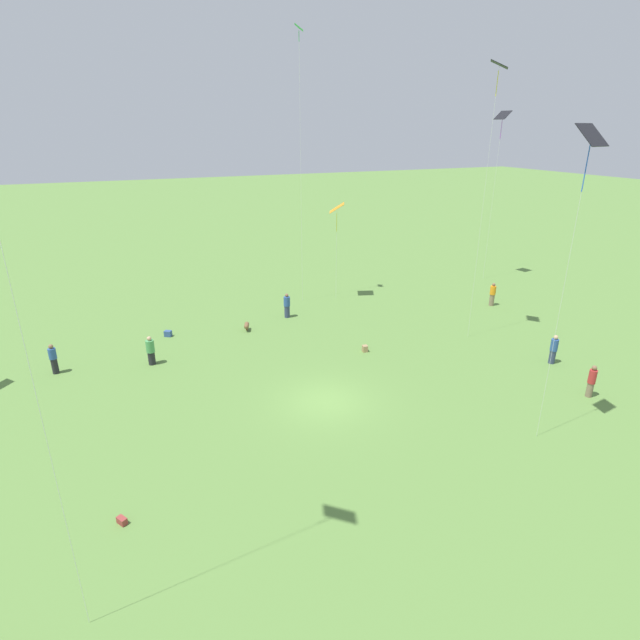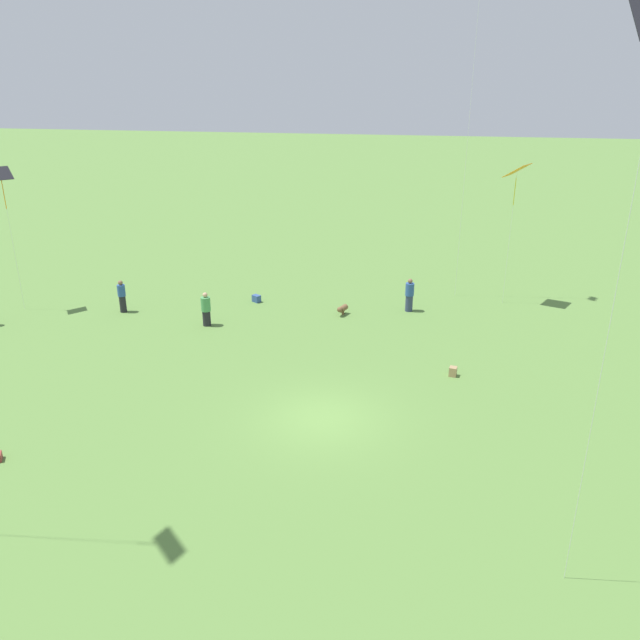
% 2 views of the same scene
% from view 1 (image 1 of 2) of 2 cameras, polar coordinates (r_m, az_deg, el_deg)
% --- Properties ---
extents(ground_plane, '(240.00, 240.00, 0.00)m').
position_cam_1_polar(ground_plane, '(24.61, 0.63, -9.29)').
color(ground_plane, '#5B843D').
extents(person_0, '(0.54, 0.54, 1.70)m').
position_cam_1_polar(person_0, '(30.46, -28.17, -3.96)').
color(person_0, '#232328').
rests_on(person_0, ground_plane).
extents(person_2, '(0.63, 0.63, 1.74)m').
position_cam_1_polar(person_2, '(34.87, -3.80, 1.64)').
color(person_2, '#333D5B').
rests_on(person_2, ground_plane).
extents(person_3, '(0.43, 0.43, 1.70)m').
position_cam_1_polar(person_3, '(30.92, 25.14, -3.07)').
color(person_3, '#333D5B').
rests_on(person_3, ground_plane).
extents(person_6, '(0.50, 0.50, 1.69)m').
position_cam_1_polar(person_6, '(28.00, 28.61, -6.16)').
color(person_6, '#847056').
rests_on(person_6, ground_plane).
extents(person_7, '(0.63, 0.63, 1.69)m').
position_cam_1_polar(person_7, '(29.44, -18.78, -3.35)').
color(person_7, '#232328').
rests_on(person_7, ground_plane).
extents(person_9, '(0.58, 0.58, 1.74)m').
position_cam_1_polar(person_9, '(39.32, 19.11, 2.78)').
color(person_9, '#847056').
rests_on(person_9, ground_plane).
extents(kite_1, '(1.03, 1.20, 13.72)m').
position_cam_1_polar(kite_1, '(44.95, 20.10, 20.53)').
color(kite_1, black).
rests_on(kite_1, ground_plane).
extents(kite_2, '(1.48, 1.57, 7.34)m').
position_cam_1_polar(kite_2, '(37.31, 1.94, 12.49)').
color(kite_2, orange).
rests_on(kite_2, ground_plane).
extents(kite_5, '(1.18, 0.95, 12.61)m').
position_cam_1_polar(kite_5, '(20.58, 28.45, 16.92)').
color(kite_5, black).
rests_on(kite_5, ground_plane).
extents(kite_6, '(0.75, 0.81, 18.66)m').
position_cam_1_polar(kite_6, '(36.78, -2.38, 27.60)').
color(kite_6, green).
rests_on(kite_6, ground_plane).
extents(kite_7, '(1.34, 1.35, 15.79)m').
position_cam_1_polar(kite_7, '(30.90, 19.64, 24.54)').
color(kite_7, black).
rests_on(kite_7, ground_plane).
extents(dog_0, '(0.48, 0.80, 0.52)m').
position_cam_1_polar(dog_0, '(32.99, -8.39, -0.67)').
color(dog_0, brown).
rests_on(dog_0, ground_plane).
extents(picnic_bag_0, '(0.36, 0.42, 0.24)m').
position_cam_1_polar(picnic_bag_0, '(19.26, -21.69, -20.53)').
color(picnic_bag_0, '#933833').
rests_on(picnic_bag_0, ground_plane).
extents(picnic_bag_1, '(0.34, 0.35, 0.39)m').
position_cam_1_polar(picnic_bag_1, '(29.80, 5.16, -3.27)').
color(picnic_bag_1, '#A58459').
rests_on(picnic_bag_1, ground_plane).
extents(picnic_bag_2, '(0.53, 0.49, 0.38)m').
position_cam_1_polar(picnic_bag_2, '(33.26, -16.98, -1.49)').
color(picnic_bag_2, '#33518C').
rests_on(picnic_bag_2, ground_plane).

